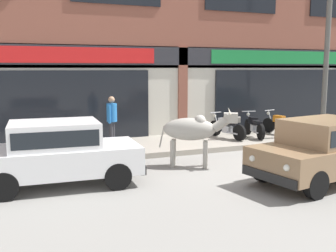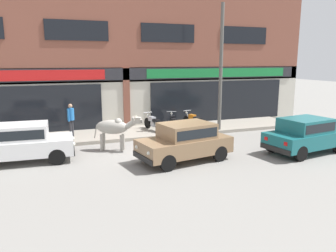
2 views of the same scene
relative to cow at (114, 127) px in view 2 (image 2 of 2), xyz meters
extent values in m
plane|color=gray|center=(1.52, -0.90, -1.01)|extent=(90.00, 90.00, 0.00)
cube|color=gray|center=(1.52, 2.72, -0.92)|extent=(19.00, 2.83, 0.17)
cube|color=brown|center=(1.52, 4.40, 4.69)|extent=(23.00, 0.55, 6.13)
cube|color=beige|center=(1.52, 4.40, 0.69)|extent=(23.00, 0.55, 3.40)
cube|color=#28282D|center=(1.52, 4.09, 2.04)|extent=(22.08, 0.08, 0.64)
cube|color=black|center=(-4.23, 4.08, 0.34)|extent=(8.74, 0.10, 2.40)
cube|color=red|center=(-4.23, 4.06, 2.04)|extent=(9.20, 0.05, 0.52)
cube|color=brown|center=(1.52, 4.11, 0.69)|extent=(0.36, 0.12, 3.40)
cube|color=black|center=(7.27, 4.08, 0.34)|extent=(8.74, 0.10, 2.40)
cube|color=#197A38|center=(7.27, 4.06, 2.04)|extent=(9.20, 0.05, 0.52)
cube|color=black|center=(-0.93, 4.10, 4.25)|extent=(3.13, 0.06, 1.00)
cube|color=black|center=(3.96, 4.10, 4.25)|extent=(3.13, 0.06, 1.00)
cube|color=black|center=(8.85, 4.10, 4.25)|extent=(3.13, 0.06, 1.00)
ellipsoid|color=#9E998E|center=(-0.09, 0.05, 0.01)|extent=(1.47, 1.15, 0.60)
sphere|color=#9E998E|center=(0.16, -0.09, 0.24)|extent=(0.32, 0.32, 0.32)
cylinder|color=#9E998E|center=(0.36, -0.04, -0.65)|extent=(0.12, 0.12, 0.72)
cylinder|color=#9E998E|center=(0.22, -0.29, -0.65)|extent=(0.12, 0.12, 0.72)
cylinder|color=#9E998E|center=(-0.39, 0.39, -0.65)|extent=(0.12, 0.12, 0.72)
cylinder|color=#9E998E|center=(-0.53, 0.14, -0.65)|extent=(0.12, 0.12, 0.72)
cylinder|color=#9E998E|center=(0.63, -0.36, 0.16)|extent=(0.52, 0.44, 0.43)
cube|color=#9E998E|center=(0.85, -0.49, 0.33)|extent=(0.42, 0.37, 0.26)
cube|color=slate|center=(1.01, -0.58, 0.29)|extent=(0.20, 0.21, 0.14)
cone|color=beige|center=(0.87, -0.38, 0.51)|extent=(0.13, 0.11, 0.19)
cone|color=beige|center=(0.77, -0.55, 0.51)|extent=(0.13, 0.11, 0.19)
cube|color=#9E998E|center=(0.86, -0.31, 0.39)|extent=(0.10, 0.14, 0.10)
cube|color=#9E998E|center=(0.70, -0.59, 0.39)|extent=(0.10, 0.14, 0.10)
cylinder|color=#9E998E|center=(-0.73, 0.42, -0.21)|extent=(0.16, 0.12, 0.60)
cylinder|color=black|center=(8.40, -2.21, -0.71)|extent=(0.62, 0.27, 0.60)
cylinder|color=black|center=(6.13, -2.55, -0.71)|extent=(0.62, 0.27, 0.60)
cylinder|color=black|center=(6.34, -3.97, -0.71)|extent=(0.62, 0.27, 0.60)
cube|color=#196066|center=(7.37, -3.09, -0.41)|extent=(3.70, 2.09, 0.60)
cube|color=#196066|center=(7.27, -3.11, 0.17)|extent=(2.09, 1.70, 0.56)
cube|color=black|center=(7.27, -3.11, 0.17)|extent=(1.94, 1.70, 0.35)
cube|color=black|center=(9.08, -2.84, -0.63)|extent=(0.34, 1.52, 0.20)
cube|color=black|center=(5.66, -3.35, -0.63)|extent=(0.34, 1.52, 0.20)
sphere|color=silver|center=(9.04, -2.36, -0.33)|extent=(0.14, 0.14, 0.14)
cube|color=red|center=(5.56, -2.86, -0.31)|extent=(0.05, 0.16, 0.14)
cube|color=red|center=(5.71, -3.84, -0.31)|extent=(0.05, 0.16, 0.14)
cylinder|color=black|center=(-2.31, 0.22, -0.71)|extent=(0.61, 0.21, 0.60)
cylinder|color=black|center=(-2.38, -1.21, -0.71)|extent=(0.61, 0.21, 0.60)
cube|color=white|center=(-3.49, -0.43, -0.41)|extent=(3.58, 1.78, 0.60)
cube|color=white|center=(-3.59, -0.43, 0.17)|extent=(1.97, 1.54, 0.56)
cube|color=black|center=(-3.59, -0.43, 0.17)|extent=(1.82, 1.55, 0.35)
cube|color=black|center=(-1.76, -0.52, -0.63)|extent=(0.20, 1.52, 0.20)
sphere|color=silver|center=(-1.71, -0.05, -0.33)|extent=(0.14, 0.14, 0.14)
sphere|color=silver|center=(-1.76, -1.01, -0.33)|extent=(0.14, 0.14, 0.14)
cylinder|color=black|center=(1.18, -3.30, -0.71)|extent=(0.62, 0.28, 0.60)
cylinder|color=black|center=(0.93, -1.89, -0.71)|extent=(0.62, 0.28, 0.60)
cylinder|color=black|center=(3.44, -2.91, -0.71)|extent=(0.62, 0.28, 0.60)
cylinder|color=black|center=(3.20, -1.49, -0.71)|extent=(0.62, 0.28, 0.60)
cube|color=#846647|center=(2.19, -2.40, -0.41)|extent=(3.72, 2.18, 0.60)
cube|color=#846647|center=(2.29, -2.38, 0.17)|extent=(2.12, 1.75, 0.56)
cube|color=black|center=(2.29, -2.38, 0.17)|extent=(1.97, 1.74, 0.35)
cube|color=black|center=(0.48, -2.70, -0.63)|extent=(0.38, 1.52, 0.20)
cube|color=black|center=(3.89, -2.10, -0.63)|extent=(0.38, 1.52, 0.20)
sphere|color=silver|center=(0.54, -3.17, -0.33)|extent=(0.14, 0.14, 0.14)
sphere|color=silver|center=(0.37, -2.23, -0.33)|extent=(0.14, 0.14, 0.14)
cube|color=red|center=(4.00, -2.58, -0.31)|extent=(0.06, 0.16, 0.14)
cube|color=red|center=(3.83, -1.61, -0.31)|extent=(0.06, 0.16, 0.14)
cylinder|color=black|center=(2.44, 3.25, -0.56)|extent=(0.22, 0.57, 0.56)
cylinder|color=black|center=(2.72, 2.03, -0.56)|extent=(0.22, 0.57, 0.56)
cube|color=#B2B5BA|center=(2.59, 2.62, -0.52)|extent=(0.27, 0.36, 0.24)
cube|color=#A8AAB2|center=(2.55, 2.77, -0.26)|extent=(0.32, 0.44, 0.24)
cube|color=black|center=(2.64, 2.38, -0.28)|extent=(0.33, 0.56, 0.12)
cylinder|color=#B2B5BA|center=(2.46, 3.19, -0.26)|extent=(0.10, 0.27, 0.59)
cylinder|color=#B2B5BA|center=(2.45, 3.23, 0.02)|extent=(0.51, 0.14, 0.03)
sphere|color=silver|center=(2.44, 3.29, -0.10)|extent=(0.12, 0.12, 0.12)
cylinder|color=#B2B5BA|center=(2.56, 2.24, -0.60)|extent=(0.16, 0.48, 0.06)
cylinder|color=black|center=(3.78, 3.12, -0.56)|extent=(0.23, 0.57, 0.56)
cylinder|color=black|center=(3.49, 1.91, -0.56)|extent=(0.23, 0.57, 0.56)
cube|color=#B2B5BA|center=(3.63, 2.49, -0.52)|extent=(0.27, 0.36, 0.24)
cube|color=black|center=(3.67, 2.65, -0.26)|extent=(0.33, 0.44, 0.24)
cube|color=black|center=(3.58, 2.26, -0.28)|extent=(0.33, 0.56, 0.12)
cylinder|color=#B2B5BA|center=(3.77, 3.06, -0.26)|extent=(0.10, 0.27, 0.59)
cylinder|color=#B2B5BA|center=(3.78, 3.10, 0.02)|extent=(0.51, 0.15, 0.03)
sphere|color=silver|center=(3.79, 3.16, -0.10)|extent=(0.12, 0.12, 0.12)
cylinder|color=#B2B5BA|center=(3.44, 2.17, -0.60)|extent=(0.17, 0.48, 0.06)
cylinder|color=black|center=(4.72, 3.14, -0.56)|extent=(0.23, 0.57, 0.56)
cylinder|color=black|center=(5.01, 1.92, -0.56)|extent=(0.23, 0.57, 0.56)
cube|color=#B2B5BA|center=(4.87, 2.51, -0.52)|extent=(0.27, 0.36, 0.24)
cube|color=orange|center=(4.83, 2.67, -0.26)|extent=(0.33, 0.45, 0.24)
cube|color=black|center=(4.93, 2.28, -0.28)|extent=(0.34, 0.56, 0.12)
cylinder|color=#B2B5BA|center=(4.73, 3.08, -0.26)|extent=(0.10, 0.27, 0.59)
cylinder|color=#B2B5BA|center=(4.72, 3.12, 0.02)|extent=(0.51, 0.15, 0.03)
sphere|color=silver|center=(4.71, 3.18, -0.10)|extent=(0.12, 0.12, 0.12)
cylinder|color=#B2B5BA|center=(4.85, 2.14, -0.60)|extent=(0.17, 0.48, 0.06)
cylinder|color=#2D2D33|center=(-1.63, 2.45, -0.43)|extent=(0.11, 0.11, 0.82)
cylinder|color=#2D2D33|center=(-1.53, 2.60, -0.43)|extent=(0.11, 0.11, 0.82)
cylinder|color=#236BB7|center=(-1.58, 2.52, 0.26)|extent=(0.32, 0.32, 0.56)
cylinder|color=#236BB7|center=(-1.69, 2.35, 0.23)|extent=(0.08, 0.08, 0.56)
cylinder|color=#236BB7|center=(-1.46, 2.70, 0.23)|extent=(0.08, 0.08, 0.56)
sphere|color=tan|center=(-1.58, 2.52, 0.66)|extent=(0.20, 0.20, 0.20)
cylinder|color=#595651|center=(5.92, 1.60, 2.38)|extent=(0.18, 0.18, 6.44)
camera|label=1|loc=(-4.44, -9.29, 1.63)|focal=42.00mm
camera|label=2|loc=(-2.58, -13.45, 2.78)|focal=35.00mm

